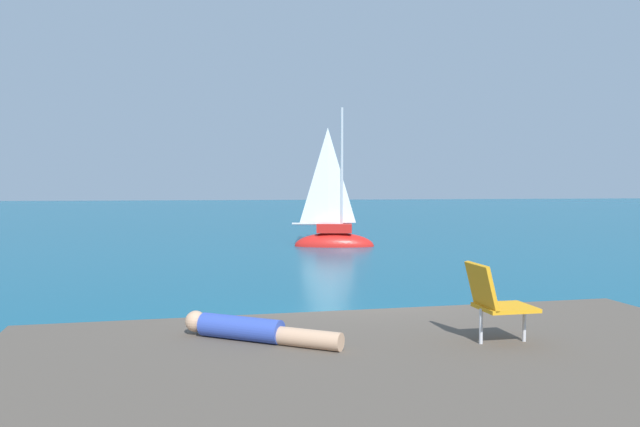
% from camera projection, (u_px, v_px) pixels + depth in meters
% --- Properties ---
extents(ground_plane, '(160.00, 160.00, 0.00)m').
position_uv_depth(ground_plane, '(339.00, 348.00, 9.92)').
color(ground_plane, '#0F5675').
extents(shore_ledge, '(7.89, 4.79, 0.96)m').
position_uv_depth(shore_ledge, '(395.00, 406.00, 5.97)').
color(shore_ledge, brown).
rests_on(shore_ledge, ground).
extents(boulder_seaward, '(1.37, 1.47, 0.90)m').
position_uv_depth(boulder_seaward, '(362.00, 391.00, 7.88)').
color(boulder_seaward, brown).
rests_on(boulder_seaward, ground).
extents(boulder_inland, '(0.83, 0.91, 0.43)m').
position_uv_depth(boulder_inland, '(206.00, 385.00, 8.12)').
color(boulder_inland, brown).
rests_on(boulder_inland, ground).
extents(sailboat_near, '(3.30, 1.61, 6.00)m').
position_uv_depth(sailboat_near, '(334.00, 238.00, 25.48)').
color(sailboat_near, red).
rests_on(sailboat_near, ground).
extents(person_sunbather, '(1.55, 1.08, 0.25)m').
position_uv_depth(person_sunbather, '(252.00, 330.00, 6.46)').
color(person_sunbather, '#334CB2').
rests_on(person_sunbather, shore_ledge).
extents(beach_chair, '(0.63, 0.52, 0.80)m').
position_uv_depth(beach_chair, '(495.00, 299.00, 6.37)').
color(beach_chair, orange).
rests_on(beach_chair, shore_ledge).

